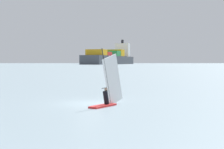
{
  "coord_description": "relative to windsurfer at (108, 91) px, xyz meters",
  "views": [
    {
      "loc": [
        4.74,
        -22.65,
        2.96
      ],
      "look_at": [
        -0.67,
        14.79,
        1.52
      ],
      "focal_mm": 51.94,
      "sensor_mm": 36.0,
      "label": 1
    }
  ],
  "objects": [
    {
      "name": "distant_headland",
      "position": [
        82.67,
        1314.68,
        16.04
      ],
      "size": [
        811.87,
        522.37,
        34.09
      ],
      "primitive_type": "cube",
      "rotation": [
        0.0,
        0.0,
        0.07
      ],
      "color": "#60665B",
      "rests_on": "ground_plane"
    },
    {
      "name": "cargo_ship",
      "position": [
        -66.65,
        450.94,
        8.27
      ],
      "size": [
        56.76,
        157.22,
        39.68
      ],
      "rotation": [
        0.0,
        0.0,
        4.52
      ],
      "color": "#3F444C",
      "rests_on": "ground_plane"
    },
    {
      "name": "ground_plane",
      "position": [
        -1.35,
        1.0,
        -1.0
      ],
      "size": [
        4000.0,
        4000.0,
        0.0
      ],
      "primitive_type": "plane",
      "color": "gray"
    },
    {
      "name": "windsurfer",
      "position": [
        0.0,
        0.0,
        0.0
      ],
      "size": [
        1.88,
        3.38,
        3.98
      ],
      "rotation": [
        0.0,
        0.0,
        4.26
      ],
      "color": "red",
      "rests_on": "ground_plane"
    }
  ]
}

